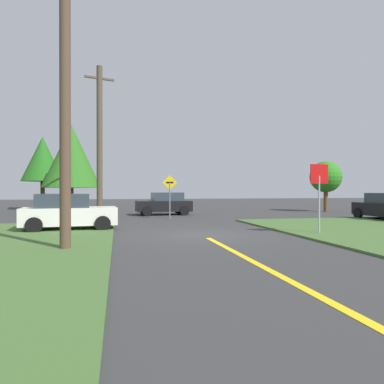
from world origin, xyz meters
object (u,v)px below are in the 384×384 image
at_px(parked_car_near_building, 68,212).
at_px(oak_tree_right, 326,177).
at_px(stop_sign, 319,185).
at_px(direction_sign, 170,192).
at_px(pine_tree_center, 71,156).
at_px(oak_tree_left, 43,159).
at_px(car_approaching_junction, 165,204).
at_px(utility_pole_near, 65,99).
at_px(utility_pole_mid, 100,141).

distance_m(parked_car_near_building, oak_tree_right, 21.84).
xyz_separation_m(stop_sign, direction_sign, (-4.74, 8.97, -0.31)).
relative_size(parked_car_near_building, direction_sign, 1.53).
height_order(stop_sign, direction_sign, stop_sign).
bearing_deg(pine_tree_center, oak_tree_left, 123.12).
distance_m(car_approaching_junction, utility_pole_near, 15.90).
relative_size(car_approaching_junction, oak_tree_left, 0.60).
bearing_deg(oak_tree_left, utility_pole_mid, -65.18).
bearing_deg(oak_tree_left, direction_sign, -52.47).
bearing_deg(utility_pole_near, oak_tree_right, 40.58).
bearing_deg(utility_pole_near, stop_sign, 11.65).
bearing_deg(parked_car_near_building, stop_sign, -24.51).
relative_size(car_approaching_junction, utility_pole_near, 0.46).
bearing_deg(oak_tree_left, oak_tree_right, -18.47).
height_order(oak_tree_left, oak_tree_right, oak_tree_left).
height_order(car_approaching_junction, oak_tree_right, oak_tree_right).
relative_size(utility_pole_near, oak_tree_right, 2.07).
relative_size(utility_pole_near, utility_pole_mid, 0.92).
distance_m(car_approaching_junction, oak_tree_left, 14.06).
relative_size(car_approaching_junction, utility_pole_mid, 0.43).
distance_m(parked_car_near_building, utility_pole_mid, 7.32).
bearing_deg(car_approaching_junction, utility_pole_mid, 31.17).
bearing_deg(parked_car_near_building, car_approaching_junction, 54.35).
relative_size(stop_sign, car_approaching_junction, 0.70).
xyz_separation_m(stop_sign, pine_tree_center, (-11.53, 17.09, 2.52)).
xyz_separation_m(utility_pole_mid, oak_tree_right, (18.08, 4.26, -1.90)).
distance_m(utility_pole_near, oak_tree_left, 24.33).
xyz_separation_m(oak_tree_left, oak_tree_right, (23.71, -7.92, -1.75)).
distance_m(stop_sign, car_approaching_junction, 13.61).
bearing_deg(utility_pole_mid, parked_car_near_building, -99.94).
relative_size(oak_tree_left, oak_tree_right, 1.59).
bearing_deg(oak_tree_left, utility_pole_near, -77.66).
bearing_deg(direction_sign, oak_tree_right, 19.64).
bearing_deg(direction_sign, car_approaching_junction, 87.49).
height_order(utility_pole_near, oak_tree_right, utility_pole_near).
bearing_deg(pine_tree_center, utility_pole_near, -83.67).
height_order(car_approaching_junction, utility_pole_mid, utility_pole_mid).
bearing_deg(pine_tree_center, stop_sign, -56.00).
height_order(utility_pole_near, direction_sign, utility_pole_near).
height_order(parked_car_near_building, oak_tree_right, oak_tree_right).
xyz_separation_m(utility_pole_mid, pine_tree_center, (-2.54, 7.44, -0.26)).
xyz_separation_m(stop_sign, oak_tree_left, (-14.62, 21.83, 2.64)).
relative_size(utility_pole_mid, oak_tree_left, 1.40).
bearing_deg(utility_pole_mid, pine_tree_center, 108.85).
height_order(direction_sign, oak_tree_right, oak_tree_right).
relative_size(stop_sign, utility_pole_mid, 0.30).
bearing_deg(car_approaching_junction, parked_car_near_building, 55.13).
distance_m(direction_sign, oak_tree_left, 16.48).
bearing_deg(parked_car_near_building, utility_pole_near, -88.32).
bearing_deg(stop_sign, oak_tree_left, -56.82).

